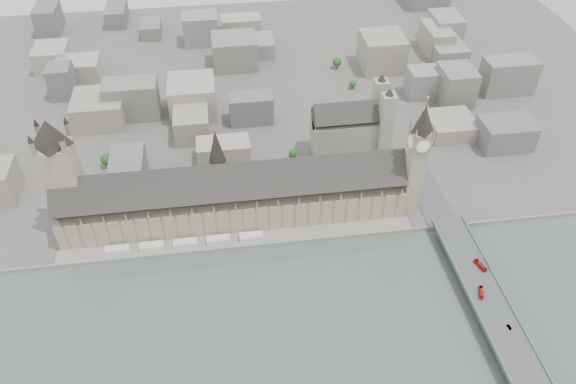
{
  "coord_description": "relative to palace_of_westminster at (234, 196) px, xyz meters",
  "views": [
    {
      "loc": [
        -4.15,
        -309.39,
        309.73
      ],
      "look_at": [
        41.78,
        16.89,
        24.49
      ],
      "focal_mm": 35.0,
      "sensor_mm": 36.0,
      "label": 1
    }
  ],
  "objects": [
    {
      "name": "terrace_tents",
      "position": [
        -40.0,
        -26.7,
        -18.71
      ],
      "size": [
        118.0,
        7.0,
        4.0
      ],
      "color": "silver",
      "rests_on": "river_terrace"
    },
    {
      "name": "bridge_parapets",
      "position": [
        162.0,
        -151.7,
        -11.88
      ],
      "size": [
        25.0,
        235.0,
        1.15
      ],
      "primitive_type": null,
      "color": "#3E715D",
      "rests_on": "westminster_bridge"
    },
    {
      "name": "palace_of_westminster",
      "position": [
        0.0,
        0.0,
        0.0
      ],
      "size": [
        265.0,
        40.73,
        55.44
      ],
      "color": "tan",
      "rests_on": "ground"
    },
    {
      "name": "red_bus_south",
      "position": [
        167.28,
        -85.37,
        -10.84
      ],
      "size": [
        5.79,
        11.89,
        3.23
      ],
      "primitive_type": "imported",
      "rotation": [
        0.0,
        0.0,
        0.28
      ],
      "color": "red",
      "rests_on": "westminster_bridge"
    },
    {
      "name": "park_trees",
      "position": [
        -10.0,
        40.3,
        -15.21
      ],
      "size": [
        110.0,
        30.0,
        15.0
      ],
      "primitive_type": null,
      "color": "#194619",
      "rests_on": "ground"
    },
    {
      "name": "river_terrace",
      "position": [
        0.0,
        -27.2,
        -21.71
      ],
      "size": [
        270.0,
        15.0,
        2.0
      ],
      "primitive_type": "cube",
      "color": "gray",
      "rests_on": "ground"
    },
    {
      "name": "elizabeth_tower",
      "position": [
        138.0,
        -11.7,
        35.38
      ],
      "size": [
        17.0,
        17.0,
        107.5
      ],
      "color": "tan",
      "rests_on": "ground"
    },
    {
      "name": "central_tower",
      "position": [
        -10.0,
        6.3,
        35.21
      ],
      "size": [
        13.0,
        13.0,
        48.0
      ],
      "color": "#86755C",
      "rests_on": "ground"
    },
    {
      "name": "victoria_tower",
      "position": [
        -122.0,
        6.3,
        32.5
      ],
      "size": [
        30.0,
        30.0,
        100.0
      ],
      "color": "tan",
      "rests_on": "ground"
    },
    {
      "name": "westminster_abbey",
      "position": [
        110.92,
        75.3,
        2.38
      ],
      "size": [
        68.0,
        36.0,
        64.0
      ],
      "color": "gray",
      "rests_on": "ground"
    },
    {
      "name": "car_silver",
      "position": [
        165.32,
        -137.21,
        -11.8
      ],
      "size": [
        1.94,
        4.14,
        1.31
      ],
      "primitive_type": "imported",
      "rotation": [
        0.0,
        0.0,
        0.14
      ],
      "color": "gray",
      "rests_on": "westminster_bridge"
    },
    {
      "name": "car_approach",
      "position": [
        167.09,
        40.3,
        -11.67
      ],
      "size": [
        2.36,
        5.49,
        1.58
      ],
      "primitive_type": "imported",
      "rotation": [
        0.0,
        0.0,
        -0.03
      ],
      "color": "gray",
      "rests_on": "westminster_bridge"
    },
    {
      "name": "ground",
      "position": [
        0.0,
        -19.7,
        -22.71
      ],
      "size": [
        900.0,
        900.0,
        0.0
      ],
      "primitive_type": "plane",
      "color": "#595651",
      "rests_on": "ground"
    },
    {
      "name": "westminster_bridge",
      "position": [
        162.0,
        -107.2,
        -17.58
      ],
      "size": [
        25.0,
        325.0,
        10.25
      ],
      "primitive_type": "cube",
      "color": "#474749",
      "rests_on": "ground"
    },
    {
      "name": "red_bus_north",
      "position": [
        158.31,
        -108.54,
        -10.93
      ],
      "size": [
        6.26,
        11.19,
        3.06
      ],
      "primitive_type": "imported",
      "rotation": [
        0.0,
        0.0,
        -0.36
      ],
      "color": "red",
      "rests_on": "westminster_bridge"
    },
    {
      "name": "embankment_wall",
      "position": [
        0.0,
        -34.7,
        -21.21
      ],
      "size": [
        600.0,
        1.5,
        3.0
      ],
      "primitive_type": "cube",
      "color": "gray",
      "rests_on": "ground"
    },
    {
      "name": "city_skyline_inland",
      "position": [
        0.0,
        225.3,
        -3.71
      ],
      "size": [
        720.0,
        360.0,
        38.0
      ],
      "primitive_type": null,
      "color": "gray",
      "rests_on": "ground"
    }
  ]
}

